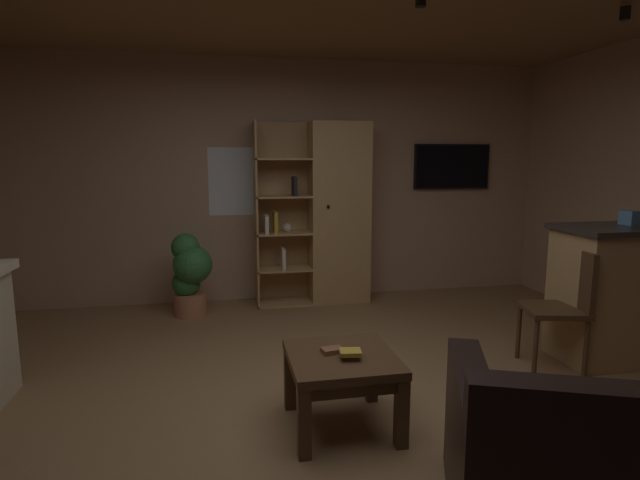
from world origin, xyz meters
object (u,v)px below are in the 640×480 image
(wall_mounted_tv, at_px, (452,167))
(potted_floor_plant, at_px, (190,272))
(dining_chair, at_px, (565,301))
(bookshelf_cabinet, at_px, (331,214))
(tissue_box, at_px, (630,218))
(table_book_0, at_px, (332,350))
(coffee_table, at_px, (342,369))
(table_book_1, at_px, (351,352))

(wall_mounted_tv, bearing_deg, potted_floor_plant, -170.87)
(dining_chair, distance_m, potted_floor_plant, 3.41)
(bookshelf_cabinet, bearing_deg, tissue_box, -45.80)
(bookshelf_cabinet, height_order, dining_chair, bookshelf_cabinet)
(table_book_0, distance_m, wall_mounted_tv, 3.66)
(coffee_table, relative_size, potted_floor_plant, 0.75)
(table_book_1, relative_size, dining_chair, 0.13)
(potted_floor_plant, distance_m, wall_mounted_tv, 3.24)
(bookshelf_cabinet, bearing_deg, dining_chair, -58.51)
(coffee_table, relative_size, table_book_1, 5.23)
(table_book_1, bearing_deg, dining_chair, 17.68)
(table_book_0, height_order, potted_floor_plant, potted_floor_plant)
(table_book_1, bearing_deg, bookshelf_cabinet, 79.91)
(coffee_table, height_order, potted_floor_plant, potted_floor_plant)
(coffee_table, xyz_separation_m, table_book_0, (-0.05, 0.04, 0.10))
(bookshelf_cabinet, xyz_separation_m, table_book_0, (-0.57, -2.62, -0.51))
(table_book_0, bearing_deg, coffee_table, -40.84)
(tissue_box, xyz_separation_m, dining_chair, (-0.64, -0.15, -0.60))
(table_book_0, height_order, table_book_1, table_book_1)
(dining_chair, bearing_deg, potted_floor_plant, 146.43)
(tissue_box, distance_m, wall_mounted_tv, 2.30)
(potted_floor_plant, relative_size, wall_mounted_tv, 0.91)
(bookshelf_cabinet, relative_size, table_book_0, 16.04)
(dining_chair, bearing_deg, tissue_box, 12.81)
(coffee_table, xyz_separation_m, table_book_1, (0.03, -0.07, 0.13))
(table_book_1, bearing_deg, coffee_table, 113.37)
(tissue_box, xyz_separation_m, coffee_table, (-2.48, -0.65, -0.77))
(coffee_table, relative_size, table_book_0, 5.17)
(bookshelf_cabinet, height_order, table_book_0, bookshelf_cabinet)
(tissue_box, height_order, wall_mounted_tv, wall_mounted_tv)
(bookshelf_cabinet, distance_m, coffee_table, 2.79)
(table_book_0, bearing_deg, table_book_1, -55.23)
(coffee_table, bearing_deg, tissue_box, 14.63)
(coffee_table, xyz_separation_m, wall_mounted_tv, (2.03, 2.88, 1.13))
(tissue_box, relative_size, table_book_0, 0.97)
(table_book_0, relative_size, wall_mounted_tv, 0.13)
(bookshelf_cabinet, distance_m, tissue_box, 2.82)
(table_book_0, bearing_deg, potted_floor_plant, 112.02)
(wall_mounted_tv, bearing_deg, dining_chair, -94.48)
(tissue_box, xyz_separation_m, table_book_1, (-2.45, -0.72, -0.64))
(dining_chair, bearing_deg, bookshelf_cabinet, 121.49)
(coffee_table, bearing_deg, table_book_0, 139.16)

